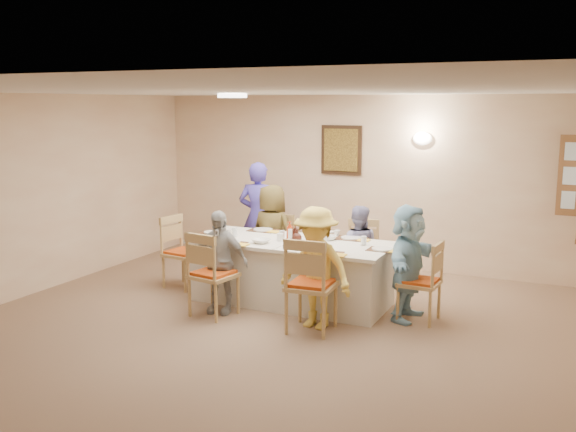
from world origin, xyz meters
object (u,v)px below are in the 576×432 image
at_px(dining_table, 291,272).
at_px(chair_front_right, 311,284).
at_px(chair_front_left, 214,273).
at_px(diner_back_left, 272,234).
at_px(chair_back_left, 276,248).
at_px(diner_back_right, 358,250).
at_px(chair_left_end, 183,252).
at_px(chair_back_right, 361,256).
at_px(diner_front_left, 219,262).
at_px(diner_front_right, 316,268).
at_px(caregiver, 258,217).
at_px(diner_right_end, 408,262).
at_px(condiment_ketchup, 290,231).
at_px(chair_right_end, 419,281).

distance_m(dining_table, chair_front_right, 1.01).
relative_size(chair_front_left, diner_back_left, 0.74).
bearing_deg(chair_back_left, dining_table, -55.01).
bearing_deg(diner_back_right, chair_left_end, 6.39).
distance_m(chair_back_right, diner_front_left, 1.91).
xyz_separation_m(chair_left_end, diner_front_right, (2.15, -0.68, 0.19)).
xyz_separation_m(diner_front_left, caregiver, (-0.45, 1.83, 0.19)).
height_order(chair_back_right, diner_right_end, diner_right_end).
height_order(chair_back_right, diner_back_right, diner_back_right).
xyz_separation_m(chair_back_left, diner_front_right, (1.20, -1.48, 0.21)).
xyz_separation_m(diner_back_right, diner_front_left, (-1.20, -1.36, 0.03)).
bearing_deg(chair_front_right, chair_back_left, -56.89).
relative_size(chair_back_left, chair_front_left, 0.91).
bearing_deg(chair_front_left, chair_left_end, -31.07).
bearing_deg(diner_right_end, condiment_ketchup, 93.83).
height_order(chair_front_right, diner_front_left, diner_front_left).
xyz_separation_m(diner_front_left, condiment_ketchup, (0.56, 0.72, 0.28)).
bearing_deg(chair_right_end, condiment_ketchup, -88.00).
height_order(chair_right_end, condiment_ketchup, condiment_ketchup).
height_order(chair_back_left, caregiver, caregiver).
bearing_deg(dining_table, diner_back_right, 48.58).
bearing_deg(chair_left_end, caregiver, -15.52).
relative_size(diner_front_left, condiment_ketchup, 5.26).
bearing_deg(chair_back_left, chair_back_right, -1.88).
xyz_separation_m(diner_back_left, caregiver, (-0.45, 0.47, 0.12)).
distance_m(chair_front_right, chair_right_end, 1.24).
bearing_deg(diner_back_right, chair_back_left, -16.87).
distance_m(chair_back_right, condiment_ketchup, 1.08).
bearing_deg(chair_back_right, dining_table, -135.88).
xyz_separation_m(chair_left_end, caregiver, (0.50, 1.15, 0.31)).
relative_size(chair_front_right, diner_back_left, 0.78).
height_order(chair_back_right, caregiver, caregiver).
distance_m(dining_table, chair_back_left, 1.00).
height_order(diner_right_end, condiment_ketchup, diner_right_end).
bearing_deg(chair_back_left, diner_front_right, -52.85).
xyz_separation_m(chair_front_left, caregiver, (-0.45, 1.95, 0.29)).
bearing_deg(chair_left_end, diner_back_right, -64.47).
bearing_deg(condiment_ketchup, dining_table, -43.28).
distance_m(dining_table, chair_right_end, 1.55).
relative_size(diner_front_left, diner_right_end, 0.92).
xyz_separation_m(dining_table, chair_back_right, (0.60, 0.80, 0.08)).
bearing_deg(dining_table, diner_back_left, 131.42).
bearing_deg(chair_left_end, chair_front_left, -122.13).
bearing_deg(caregiver, chair_front_right, 120.68).
bearing_deg(dining_table, chair_front_left, -126.87).
height_order(chair_front_left, chair_left_end, chair_front_left).
distance_m(diner_right_end, caregiver, 2.73).
relative_size(diner_right_end, condiment_ketchup, 5.74).
xyz_separation_m(dining_table, diner_back_left, (-0.60, 0.68, 0.28)).
height_order(diner_back_left, condiment_ketchup, diner_back_left).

